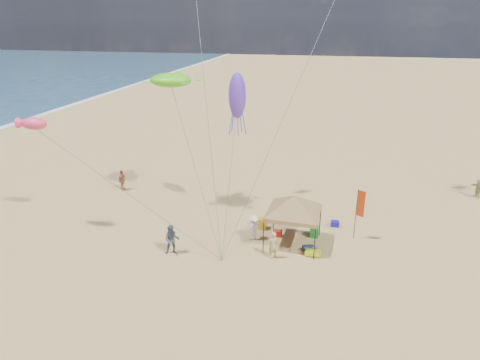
{
  "coord_description": "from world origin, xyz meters",
  "views": [
    {
      "loc": [
        5.1,
        -19.75,
        12.87
      ],
      "look_at": [
        0.0,
        3.0,
        4.0
      ],
      "focal_mm": 32.17,
      "sensor_mm": 36.0,
      "label": 1
    }
  ],
  "objects_px": {
    "cooler_red": "(278,233)",
    "person_far_a": "(122,180)",
    "canopy_tent": "(294,198)",
    "cooler_blue": "(335,224)",
    "person_near_b": "(172,240)",
    "chair_yellow": "(262,224)",
    "chair_green": "(314,232)",
    "person_near_c": "(254,228)",
    "beach_cart": "(313,253)",
    "person_near_a": "(273,245)",
    "feather_flag": "(359,207)",
    "person_far_c": "(478,188)"
  },
  "relations": [
    {
      "from": "cooler_red",
      "to": "person_far_a",
      "type": "xyz_separation_m",
      "value": [
        -13.07,
        4.97,
        0.64
      ]
    },
    {
      "from": "person_far_a",
      "to": "canopy_tent",
      "type": "bearing_deg",
      "value": -110.03
    },
    {
      "from": "person_far_a",
      "to": "cooler_blue",
      "type": "bearing_deg",
      "value": -97.43
    },
    {
      "from": "cooler_blue",
      "to": "person_near_b",
      "type": "height_order",
      "value": "person_near_b"
    },
    {
      "from": "chair_yellow",
      "to": "cooler_red",
      "type": "bearing_deg",
      "value": -35.2
    },
    {
      "from": "chair_yellow",
      "to": "chair_green",
      "type": "bearing_deg",
      "value": -6.37
    },
    {
      "from": "cooler_blue",
      "to": "person_near_c",
      "type": "relative_size",
      "value": 0.34
    },
    {
      "from": "beach_cart",
      "to": "person_far_a",
      "type": "bearing_deg",
      "value": 155.87
    },
    {
      "from": "beach_cart",
      "to": "person_near_c",
      "type": "bearing_deg",
      "value": 162.37
    },
    {
      "from": "canopy_tent",
      "to": "person_near_a",
      "type": "xyz_separation_m",
      "value": [
        -0.92,
        -1.86,
        -2.23
      ]
    },
    {
      "from": "feather_flag",
      "to": "chair_yellow",
      "type": "height_order",
      "value": "feather_flag"
    },
    {
      "from": "beach_cart",
      "to": "person_near_a",
      "type": "bearing_deg",
      "value": -162.02
    },
    {
      "from": "person_far_c",
      "to": "beach_cart",
      "type": "bearing_deg",
      "value": -61.65
    },
    {
      "from": "chair_green",
      "to": "person_far_c",
      "type": "relative_size",
      "value": 0.48
    },
    {
      "from": "chair_green",
      "to": "person_near_a",
      "type": "relative_size",
      "value": 0.43
    },
    {
      "from": "chair_green",
      "to": "chair_yellow",
      "type": "distance_m",
      "value": 3.37
    },
    {
      "from": "cooler_red",
      "to": "beach_cart",
      "type": "distance_m",
      "value": 3.0
    },
    {
      "from": "chair_yellow",
      "to": "beach_cart",
      "type": "xyz_separation_m",
      "value": [
        3.43,
        -2.71,
        -0.15
      ]
    },
    {
      "from": "canopy_tent",
      "to": "person_near_b",
      "type": "relative_size",
      "value": 3.28
    },
    {
      "from": "person_near_a",
      "to": "person_far_c",
      "type": "xyz_separation_m",
      "value": [
        13.85,
        12.15,
        -0.09
      ]
    },
    {
      "from": "person_far_c",
      "to": "person_near_c",
      "type": "bearing_deg",
      "value": -72.37
    },
    {
      "from": "person_near_c",
      "to": "person_far_a",
      "type": "relative_size",
      "value": 0.97
    },
    {
      "from": "beach_cart",
      "to": "person_far_a",
      "type": "xyz_separation_m",
      "value": [
        -15.38,
        6.89,
        0.63
      ]
    },
    {
      "from": "canopy_tent",
      "to": "person_near_c",
      "type": "height_order",
      "value": "canopy_tent"
    },
    {
      "from": "beach_cart",
      "to": "person_near_a",
      "type": "xyz_separation_m",
      "value": [
        -2.23,
        -0.72,
        0.62
      ]
    },
    {
      "from": "cooler_red",
      "to": "cooler_blue",
      "type": "distance_m",
      "value": 4.09
    },
    {
      "from": "chair_yellow",
      "to": "person_far_c",
      "type": "bearing_deg",
      "value": 30.09
    },
    {
      "from": "feather_flag",
      "to": "canopy_tent",
      "type": "bearing_deg",
      "value": -158.72
    },
    {
      "from": "person_near_a",
      "to": "person_near_b",
      "type": "distance_m",
      "value": 5.78
    },
    {
      "from": "person_near_b",
      "to": "chair_green",
      "type": "bearing_deg",
      "value": 7.92
    },
    {
      "from": "beach_cart",
      "to": "person_near_b",
      "type": "distance_m",
      "value": 8.14
    },
    {
      "from": "cooler_blue",
      "to": "person_far_c",
      "type": "relative_size",
      "value": 0.37
    },
    {
      "from": "beach_cart",
      "to": "person_near_a",
      "type": "relative_size",
      "value": 0.55
    },
    {
      "from": "canopy_tent",
      "to": "cooler_red",
      "type": "height_order",
      "value": "canopy_tent"
    },
    {
      "from": "cooler_blue",
      "to": "chair_green",
      "type": "xyz_separation_m",
      "value": [
        -1.25,
        -1.74,
        0.16
      ]
    },
    {
      "from": "beach_cart",
      "to": "person_near_c",
      "type": "distance_m",
      "value": 3.92
    },
    {
      "from": "person_far_c",
      "to": "cooler_red",
      "type": "bearing_deg",
      "value": -71.85
    },
    {
      "from": "person_near_b",
      "to": "person_far_a",
      "type": "distance_m",
      "value": 11.23
    },
    {
      "from": "person_near_c",
      "to": "person_far_a",
      "type": "distance_m",
      "value": 13.01
    },
    {
      "from": "cooler_blue",
      "to": "person_near_a",
      "type": "distance_m",
      "value": 5.91
    },
    {
      "from": "person_near_c",
      "to": "beach_cart",
      "type": "bearing_deg",
      "value": 139.11
    },
    {
      "from": "feather_flag",
      "to": "chair_yellow",
      "type": "xyz_separation_m",
      "value": [
        -5.92,
        0.09,
        -1.84
      ]
    },
    {
      "from": "feather_flag",
      "to": "chair_green",
      "type": "bearing_deg",
      "value": -173.76
    },
    {
      "from": "cooler_blue",
      "to": "person_near_a",
      "type": "bearing_deg",
      "value": -125.32
    },
    {
      "from": "cooler_red",
      "to": "chair_yellow",
      "type": "height_order",
      "value": "chair_yellow"
    },
    {
      "from": "person_near_c",
      "to": "person_far_c",
      "type": "bearing_deg",
      "value": -169.45
    },
    {
      "from": "person_near_b",
      "to": "person_far_c",
      "type": "bearing_deg",
      "value": 15.29
    },
    {
      "from": "cooler_blue",
      "to": "chair_green",
      "type": "relative_size",
      "value": 0.77
    },
    {
      "from": "person_far_a",
      "to": "beach_cart",
      "type": "bearing_deg",
      "value": -111.9
    },
    {
      "from": "person_near_a",
      "to": "person_near_c",
      "type": "height_order",
      "value": "person_near_a"
    }
  ]
}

